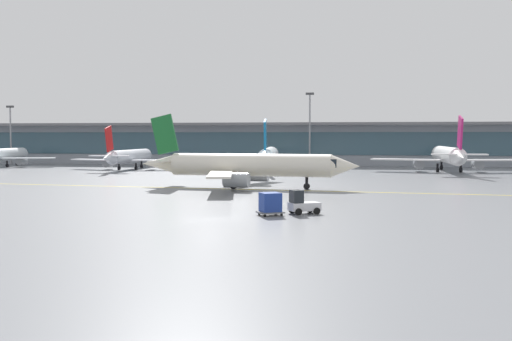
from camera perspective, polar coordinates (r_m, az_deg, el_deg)
The scene contains 12 objects.
ground_plane at distance 50.24m, azimuth -4.14°, elevation -4.54°, with size 400.00×400.00×0.00m, color slate.
taxiway_centreline_stripe at distance 77.96m, azimuth -0.75°, elevation -1.74°, with size 110.00×0.36×0.01m, color yellow.
terminal_concourse at distance 142.22m, azimuth 4.71°, elevation 2.49°, with size 196.68×11.00×9.60m.
gate_airplane_0 at distance 143.76m, azimuth -22.30°, elevation 1.34°, with size 24.08×25.97×8.60m.
gate_airplane_1 at distance 125.30m, azimuth -11.53°, elevation 1.26°, with size 24.02×25.74×8.55m.
gate_airplane_2 at distance 117.84m, azimuth 1.18°, elevation 1.36°, with size 26.90×29.05×9.62m.
gate_airplane_3 at distance 120.36m, azimuth 17.22°, elevation 1.32°, with size 28.41×30.48×10.12m.
taxiing_regional_jet at distance 79.83m, azimuth -0.76°, elevation 0.45°, with size 29.12×26.96×9.64m.
baggage_tug at distance 53.80m, azimuth 4.24°, elevation -3.06°, with size 2.95×2.52×2.10m.
cargo_dolly_lead at distance 52.70m, azimuth 1.32°, elevation -3.01°, with size 2.61×2.41×1.94m.
apron_light_mast_0 at distance 154.93m, azimuth -21.59°, elevation 3.29°, with size 1.80×0.36×13.64m.
apron_light_mast_1 at distance 134.56m, azimuth 4.95°, elevation 4.05°, with size 1.80×0.36×15.95m.
Camera 1 is at (11.69, -48.38, 6.81)m, focal length 43.60 mm.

